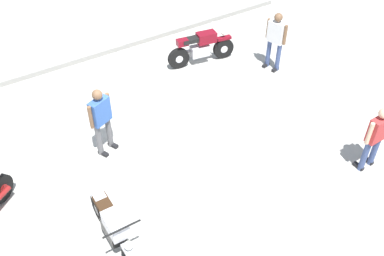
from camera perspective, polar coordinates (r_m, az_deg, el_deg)
ground_plane at (r=10.67m, az=-3.14°, el=-1.81°), size 40.00×40.00×0.00m
curb_edge at (r=14.06m, az=-12.73°, el=9.23°), size 14.00×0.30×0.15m
motorcycle_maroon_cruiser at (r=13.20m, az=1.16°, el=10.34°), size 2.08×0.77×1.09m
motorcycle_silver_cruiser at (r=8.44m, az=-10.05°, el=-12.58°), size 0.70×2.09×1.09m
person_in_white_shirt at (r=12.94m, az=10.72°, el=11.37°), size 0.41×0.67×1.74m
person_in_blue_shirt at (r=10.02m, az=-11.63°, el=1.38°), size 0.64×0.46×1.72m
person_in_red_shirt at (r=10.21m, az=22.59°, el=-0.88°), size 0.64×0.31×1.65m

